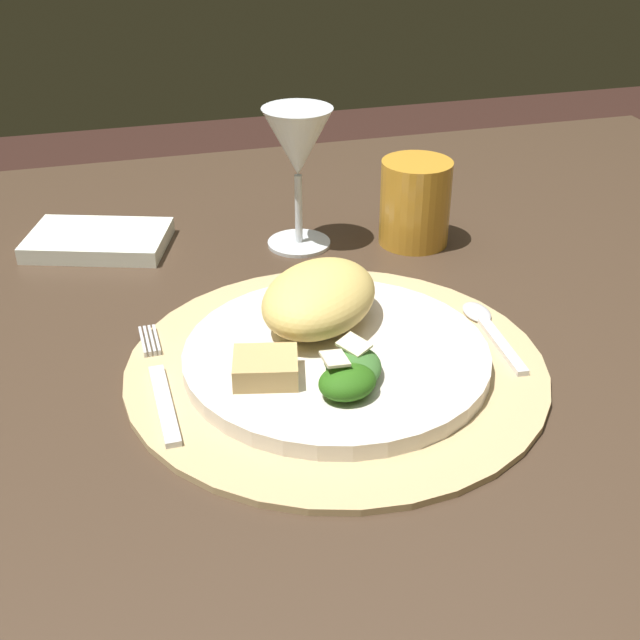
% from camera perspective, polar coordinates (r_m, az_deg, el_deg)
% --- Properties ---
extents(dining_table, '(1.26, 0.98, 0.71)m').
position_cam_1_polar(dining_table, '(0.84, 1.39, -6.75)').
color(dining_table, '#423023').
rests_on(dining_table, ground).
extents(placemat, '(0.35, 0.35, 0.01)m').
position_cam_1_polar(placemat, '(0.69, 1.11, -3.21)').
color(placemat, tan).
rests_on(placemat, dining_table).
extents(dinner_plate, '(0.25, 0.25, 0.01)m').
position_cam_1_polar(dinner_plate, '(0.69, 1.12, -2.51)').
color(dinner_plate, silver).
rests_on(dinner_plate, placemat).
extents(pasta_serving, '(0.15, 0.15, 0.05)m').
position_cam_1_polar(pasta_serving, '(0.71, -0.06, 1.53)').
color(pasta_serving, '#E1BF65').
rests_on(pasta_serving, dinner_plate).
extents(salad_greens, '(0.07, 0.08, 0.03)m').
position_cam_1_polar(salad_greens, '(0.64, 2.05, -3.63)').
color(salad_greens, '#296014').
rests_on(salad_greens, dinner_plate).
extents(bread_piece, '(0.06, 0.05, 0.02)m').
position_cam_1_polar(bread_piece, '(0.65, -3.74, -3.26)').
color(bread_piece, tan).
rests_on(bread_piece, dinner_plate).
extents(fork, '(0.02, 0.17, 0.00)m').
position_cam_1_polar(fork, '(0.67, -10.85, -4.46)').
color(fork, silver).
rests_on(fork, placemat).
extents(spoon, '(0.02, 0.12, 0.01)m').
position_cam_1_polar(spoon, '(0.76, 11.28, -0.31)').
color(spoon, silver).
rests_on(spoon, placemat).
extents(napkin, '(0.17, 0.14, 0.02)m').
position_cam_1_polar(napkin, '(0.93, -14.89, 5.29)').
color(napkin, white).
rests_on(napkin, dining_table).
extents(wine_glass, '(0.07, 0.07, 0.15)m').
position_cam_1_polar(wine_glass, '(0.87, -1.56, 11.65)').
color(wine_glass, silver).
rests_on(wine_glass, dining_table).
extents(amber_tumbler, '(0.08, 0.08, 0.09)m').
position_cam_1_polar(amber_tumbler, '(0.91, 6.51, 7.96)').
color(amber_tumbler, gold).
rests_on(amber_tumbler, dining_table).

